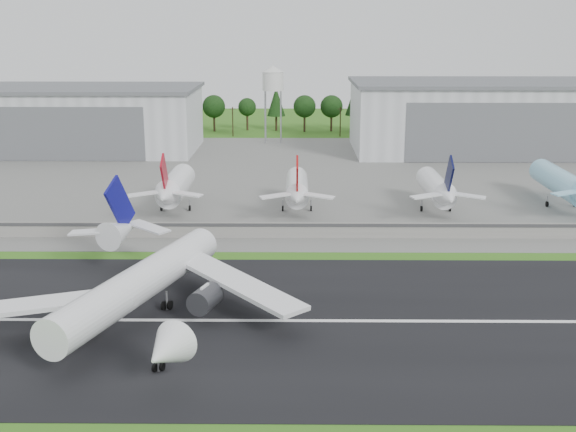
{
  "coord_description": "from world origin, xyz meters",
  "views": [
    {
      "loc": [
        3.36,
        -94.54,
        45.09
      ],
      "look_at": [
        2.11,
        40.0,
        9.0
      ],
      "focal_mm": 45.0,
      "sensor_mm": 36.0,
      "label": 1
    }
  ],
  "objects_px": {
    "main_airliner": "(140,292)",
    "parked_jet_navy": "(438,189)",
    "parked_jet_red_b": "(297,189)",
    "parked_jet_skyblue": "(565,184)",
    "parked_jet_red_a": "(174,187)"
  },
  "relations": [
    {
      "from": "main_airliner",
      "to": "parked_jet_navy",
      "type": "distance_m",
      "value": 89.03
    },
    {
      "from": "main_airliner",
      "to": "parked_jet_red_b",
      "type": "height_order",
      "value": "main_airliner"
    },
    {
      "from": "parked_jet_red_b",
      "to": "parked_jet_skyblue",
      "type": "bearing_deg",
      "value": 4.32
    },
    {
      "from": "main_airliner",
      "to": "parked_jet_navy",
      "type": "height_order",
      "value": "main_airliner"
    },
    {
      "from": "main_airliner",
      "to": "parked_jet_red_a",
      "type": "distance_m",
      "value": 67.26
    },
    {
      "from": "parked_jet_red_a",
      "to": "parked_jet_navy",
      "type": "distance_m",
      "value": 64.31
    },
    {
      "from": "main_airliner",
      "to": "parked_jet_navy",
      "type": "bearing_deg",
      "value": -112.34
    },
    {
      "from": "parked_jet_red_b",
      "to": "parked_jet_skyblue",
      "type": "distance_m",
      "value": 67.06
    },
    {
      "from": "parked_jet_red_b",
      "to": "parked_jet_skyblue",
      "type": "relative_size",
      "value": 0.84
    },
    {
      "from": "parked_jet_red_b",
      "to": "parked_jet_skyblue",
      "type": "height_order",
      "value": "parked_jet_skyblue"
    },
    {
      "from": "parked_jet_red_a",
      "to": "parked_jet_skyblue",
      "type": "relative_size",
      "value": 0.84
    },
    {
      "from": "parked_jet_red_b",
      "to": "main_airliner",
      "type": "bearing_deg",
      "value": -110.01
    },
    {
      "from": "main_airliner",
      "to": "parked_jet_red_a",
      "type": "xyz_separation_m",
      "value": [
        -5.65,
        67.01,
        1.52
      ]
    },
    {
      "from": "main_airliner",
      "to": "parked_jet_skyblue",
      "type": "height_order",
      "value": "main_airliner"
    },
    {
      "from": "parked_jet_red_b",
      "to": "parked_jet_navy",
      "type": "bearing_deg",
      "value": 0.02
    }
  ]
}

